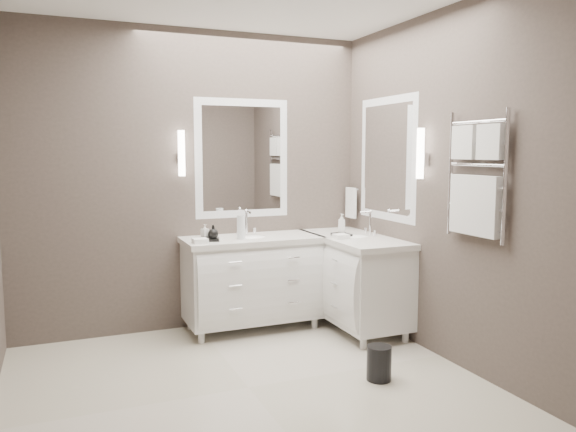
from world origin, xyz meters
name	(u,v)px	position (x,y,z in m)	size (l,w,h in m)	color
floor	(249,388)	(0.00, 0.00, -0.01)	(3.20, 3.00, 0.01)	beige
wall_back	(195,181)	(0.00, 1.50, 1.35)	(3.20, 0.01, 2.70)	#493F3A
wall_front	(362,216)	(0.00, -1.50, 1.35)	(3.20, 0.01, 2.70)	#493F3A
wall_right	(445,186)	(1.60, 0.00, 1.35)	(0.01, 3.00, 2.70)	#493F3A
vanity_back	(252,276)	(0.45, 1.23, 0.49)	(1.24, 0.59, 0.97)	white
vanity_right	(354,276)	(1.33, 0.90, 0.49)	(0.59, 1.24, 0.97)	white
mirror_back	(242,159)	(0.45, 1.49, 1.55)	(0.90, 0.02, 1.10)	white
mirror_right	(387,159)	(1.59, 0.80, 1.55)	(0.02, 0.90, 1.10)	white
sconce_back	(182,154)	(-0.13, 1.43, 1.59)	(0.06, 0.06, 0.40)	white
sconce_right	(420,154)	(1.53, 0.22, 1.59)	(0.06, 0.06, 0.40)	white
towel_bar_corner	(351,202)	(1.54, 1.36, 1.12)	(0.03, 0.22, 0.30)	white
towel_ladder	(476,184)	(1.55, -0.40, 1.39)	(0.06, 0.58, 0.90)	white
waste_bin	(379,363)	(0.90, -0.23, 0.12)	(0.18, 0.18, 0.25)	black
amenity_tray_back	(209,239)	(0.03, 1.15, 0.86)	(0.17, 0.13, 0.03)	black
amenity_tray_right	(341,235)	(1.21, 0.94, 0.86)	(0.13, 0.18, 0.03)	black
water_bottle	(241,227)	(0.32, 1.14, 0.95)	(0.07, 0.07, 0.21)	silver
soap_bottle_a	(205,231)	(0.00, 1.17, 0.93)	(0.05, 0.05, 0.12)	white
soap_bottle_b	(213,232)	(0.06, 1.12, 0.93)	(0.09, 0.09, 0.12)	black
soap_bottle_c	(342,224)	(1.21, 0.94, 0.97)	(0.07, 0.07, 0.18)	white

